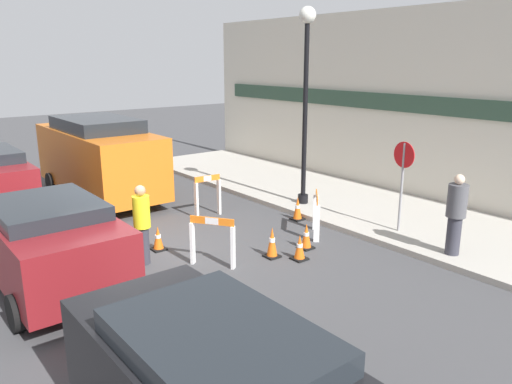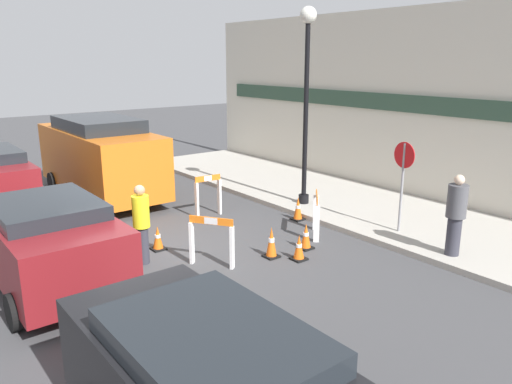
{
  "view_description": "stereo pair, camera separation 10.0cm",
  "coord_description": "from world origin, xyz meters",
  "px_view_note": "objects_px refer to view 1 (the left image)",
  "views": [
    {
      "loc": [
        9.07,
        -4.2,
        4.06
      ],
      "look_at": [
        0.13,
        2.91,
        1.0
      ],
      "focal_mm": 35.0,
      "sensor_mm": 36.0,
      "label": 1
    },
    {
      "loc": [
        9.13,
        -4.12,
        4.06
      ],
      "look_at": [
        0.13,
        2.91,
        1.0
      ],
      "focal_mm": 35.0,
      "sensor_mm": 36.0,
      "label": 2
    }
  ],
  "objects_px": {
    "stop_sign": "(403,172)",
    "parked_car_1": "(49,239)",
    "person_pedestrian": "(456,212)",
    "streetlamp_post": "(306,81)",
    "person_worker": "(142,222)",
    "work_van": "(99,155)"
  },
  "relations": [
    {
      "from": "person_worker",
      "to": "person_pedestrian",
      "type": "distance_m",
      "value": 6.37
    },
    {
      "from": "work_van",
      "to": "stop_sign",
      "type": "bearing_deg",
      "value": 28.53
    },
    {
      "from": "stop_sign",
      "to": "work_van",
      "type": "distance_m",
      "value": 8.72
    },
    {
      "from": "person_pedestrian",
      "to": "parked_car_1",
      "type": "bearing_deg",
      "value": 60.78
    },
    {
      "from": "streetlamp_post",
      "to": "stop_sign",
      "type": "bearing_deg",
      "value": 2.48
    },
    {
      "from": "person_worker",
      "to": "parked_car_1",
      "type": "distance_m",
      "value": 1.8
    },
    {
      "from": "parked_car_1",
      "to": "work_van",
      "type": "xyz_separation_m",
      "value": [
        -5.41,
        3.09,
        0.37
      ]
    },
    {
      "from": "parked_car_1",
      "to": "work_van",
      "type": "bearing_deg",
      "value": 150.28
    },
    {
      "from": "person_pedestrian",
      "to": "parked_car_1",
      "type": "height_order",
      "value": "person_pedestrian"
    },
    {
      "from": "parked_car_1",
      "to": "person_worker",
      "type": "bearing_deg",
      "value": 89.58
    },
    {
      "from": "person_worker",
      "to": "parked_car_1",
      "type": "relative_size",
      "value": 0.43
    },
    {
      "from": "stop_sign",
      "to": "parked_car_1",
      "type": "relative_size",
      "value": 0.55
    },
    {
      "from": "person_pedestrian",
      "to": "parked_car_1",
      "type": "xyz_separation_m",
      "value": [
        -3.82,
        -6.9,
        -0.1
      ]
    },
    {
      "from": "streetlamp_post",
      "to": "person_pedestrian",
      "type": "distance_m",
      "value": 5.3
    },
    {
      "from": "stop_sign",
      "to": "person_pedestrian",
      "type": "xyz_separation_m",
      "value": [
        1.58,
        -0.35,
        -0.52
      ]
    },
    {
      "from": "person_worker",
      "to": "parked_car_1",
      "type": "height_order",
      "value": "person_worker"
    },
    {
      "from": "stop_sign",
      "to": "streetlamp_post",
      "type": "bearing_deg",
      "value": 9.48
    },
    {
      "from": "streetlamp_post",
      "to": "person_pedestrian",
      "type": "xyz_separation_m",
      "value": [
        4.69,
        -0.21,
        -2.46
      ]
    },
    {
      "from": "stop_sign",
      "to": "person_pedestrian",
      "type": "relative_size",
      "value": 1.25
    },
    {
      "from": "stop_sign",
      "to": "person_pedestrian",
      "type": "height_order",
      "value": "stop_sign"
    },
    {
      "from": "streetlamp_post",
      "to": "stop_sign",
      "type": "xyz_separation_m",
      "value": [
        3.11,
        0.14,
        -1.94
      ]
    },
    {
      "from": "person_worker",
      "to": "person_pedestrian",
      "type": "xyz_separation_m",
      "value": [
        3.81,
        5.1,
        0.14
      ]
    }
  ]
}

